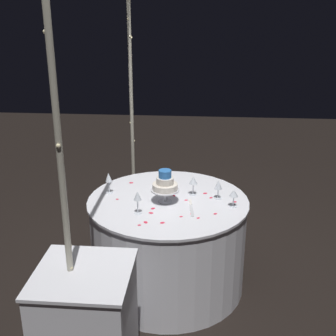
{
  "coord_description": "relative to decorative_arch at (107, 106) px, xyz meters",
  "views": [
    {
      "loc": [
        -3.15,
        -0.26,
        2.23
      ],
      "look_at": [
        0.0,
        0.0,
        1.05
      ],
      "focal_mm": 46.77,
      "sensor_mm": 36.0,
      "label": 1
    }
  ],
  "objects": [
    {
      "name": "ground_plane",
      "position": [
        -0.0,
        -0.46,
        -1.53
      ],
      "size": [
        12.0,
        12.0,
        0.0
      ],
      "primitive_type": "plane",
      "color": "black"
    },
    {
      "name": "decorative_arch",
      "position": [
        0.0,
        0.0,
        0.0
      ],
      "size": [
        2.27,
        0.06,
        2.32
      ],
      "color": "#B7B29E",
      "rests_on": "ground"
    },
    {
      "name": "main_table",
      "position": [
        -0.0,
        -0.46,
        -1.14
      ],
      "size": [
        1.28,
        1.28,
        0.78
      ],
      "color": "white",
      "rests_on": "ground"
    },
    {
      "name": "side_table",
      "position": [
        -1.12,
        -0.07,
        -1.11
      ],
      "size": [
        0.54,
        0.54,
        0.84
      ],
      "color": "white",
      "rests_on": "ground"
    },
    {
      "name": "tiered_cake",
      "position": [
        -0.04,
        -0.44,
        -0.6
      ],
      "size": [
        0.22,
        0.22,
        0.27
      ],
      "color": "silver",
      "rests_on": "main_table"
    },
    {
      "name": "wine_glass_0",
      "position": [
        -0.26,
        -0.26,
        -0.61
      ],
      "size": [
        0.06,
        0.06,
        0.18
      ],
      "color": "silver",
      "rests_on": "main_table"
    },
    {
      "name": "wine_glass_1",
      "position": [
        0.11,
        -0.65,
        -0.63
      ],
      "size": [
        0.07,
        0.07,
        0.16
      ],
      "color": "silver",
      "rests_on": "main_table"
    },
    {
      "name": "wine_glass_2",
      "position": [
        0.06,
        -0.85,
        -0.63
      ],
      "size": [
        0.06,
        0.06,
        0.16
      ],
      "color": "silver",
      "rests_on": "main_table"
    },
    {
      "name": "wine_glass_3",
      "position": [
        0.1,
        0.04,
        -0.62
      ],
      "size": [
        0.06,
        0.06,
        0.17
      ],
      "color": "silver",
      "rests_on": "main_table"
    },
    {
      "name": "wine_glass_4",
      "position": [
        -0.08,
        -0.97,
        -0.64
      ],
      "size": [
        0.07,
        0.07,
        0.14
      ],
      "color": "silver",
      "rests_on": "main_table"
    },
    {
      "name": "cake_knife",
      "position": [
        -0.12,
        -0.65,
        -0.74
      ],
      "size": [
        0.3,
        0.05,
        0.01
      ],
      "color": "silver",
      "rests_on": "main_table"
    },
    {
      "name": "rose_petal_0",
      "position": [
        0.18,
        -0.47,
        -0.74
      ],
      "size": [
        0.04,
        0.04,
        0.0
      ],
      "primitive_type": "ellipsoid",
      "rotation": [
        0.0,
        0.0,
        5.37
      ],
      "color": "#E02D47",
      "rests_on": "main_table"
    },
    {
      "name": "rose_petal_1",
      "position": [
        0.32,
        -0.11,
        -0.74
      ],
      "size": [
        0.03,
        0.04,
        0.0
      ],
      "primitive_type": "ellipsoid",
      "rotation": [
        0.0,
        0.0,
        1.53
      ],
      "color": "#E02D47",
      "rests_on": "main_table"
    },
    {
      "name": "rose_petal_2",
      "position": [
        -0.22,
        -0.83,
        -0.74
      ],
      "size": [
        0.03,
        0.04,
        0.0
      ],
      "primitive_type": "ellipsoid",
      "rotation": [
        0.0,
        0.0,
        2.17
      ],
      "color": "#E02D47",
      "rests_on": "main_table"
    },
    {
      "name": "rose_petal_3",
      "position": [
        -0.29,
        -0.58,
        -0.74
      ],
      "size": [
        0.03,
        0.03,
        0.0
      ],
      "primitive_type": "ellipsoid",
      "rotation": [
        0.0,
        0.0,
        5.07
      ],
      "color": "#E02D47",
      "rests_on": "main_table"
    },
    {
      "name": "rose_petal_4",
      "position": [
        -0.03,
        -0.06,
        -0.74
      ],
      "size": [
        0.02,
        0.03,
        0.0
      ],
      "primitive_type": "ellipsoid",
      "rotation": [
        0.0,
        0.0,
        1.37
      ],
      "color": "#E02D47",
      "rests_on": "main_table"
    },
    {
      "name": "rose_petal_5",
      "position": [
        0.43,
        -0.38,
        -0.74
      ],
      "size": [
        0.03,
        0.03,
        0.0
      ],
      "primitive_type": "ellipsoid",
      "rotation": [
        0.0,
        0.0,
        1.22
      ],
      "color": "#E02D47",
      "rests_on": "main_table"
    },
    {
      "name": "rose_petal_6",
      "position": [
        0.06,
        -0.8,
        -0.74
      ],
      "size": [
        0.04,
        0.04,
        0.0
      ],
      "primitive_type": "ellipsoid",
      "rotation": [
        0.0,
        0.0,
        5.46
      ],
      "color": "#E02D47",
      "rests_on": "main_table"
    },
    {
      "name": "rose_petal_7",
      "position": [
        -0.3,
        -0.7,
        -0.74
      ],
      "size": [
        0.03,
        0.03,
        0.0
      ],
      "primitive_type": "ellipsoid",
      "rotation": [
        0.0,
        0.0,
        5.44
      ],
      "color": "#E02D47",
      "rests_on": "main_table"
    },
    {
      "name": "rose_petal_8",
      "position": [
        0.11,
        -0.47,
        -0.74
      ],
      "size": [
        0.03,
        0.03,
        0.0
      ],
      "primitive_type": "ellipsoid",
      "rotation": [
        0.0,
        0.0,
        1.82
      ],
      "color": "#E02D47",
      "rests_on": "main_table"
    },
    {
      "name": "rose_petal_9",
      "position": [
        -0.4,
        -0.33,
        -0.74
      ],
      "size": [
        0.05,
        0.04,
        0.0
      ],
      "primitive_type": "ellipsoid",
      "rotation": [
        0.0,
        0.0,
        3.71
      ],
      "color": "#E02D47",
      "rests_on": "main_table"
    },
    {
      "name": "rose_petal_10",
      "position": [
        -0.4,
        -0.45,
        -0.74
      ],
      "size": [
        0.04,
        0.04,
        0.0
      ],
      "primitive_type": "ellipsoid",
      "rotation": [
        0.0,
        0.0,
        2.09
      ],
      "color": "#E02D47",
      "rests_on": "main_table"
    },
    {
      "name": "rose_petal_11",
      "position": [
        -0.25,
        -0.35,
        -0.74
      ],
      "size": [
        0.04,
        0.04,
        0.0
      ],
      "primitive_type": "ellipsoid",
      "rotation": [
        0.0,
        0.0,
        1.23
      ],
      "color": "#E02D47",
      "rests_on": "main_table"
    },
    {
      "name": "rose_petal_12",
      "position": [
        -0.0,
        -0.98,
        -0.74
      ],
      "size": [
        0.03,
        0.04,
        0.0
      ],
      "primitive_type": "ellipsoid",
      "rotation": [
        0.0,
        0.0,
        1.93
      ],
      "color": "#E02D47",
      "rests_on": "main_table"
    },
    {
      "name": "rose_petal_13",
      "position": [
        -0.24,
        -0.66,
        -0.74
      ],
      "size": [
        0.05,
        0.04,
        0.0
      ],
      "primitive_type": "ellipsoid",
      "rotation": [
        0.0,
        0.0,
        0.44
      ],
      "color": "#E02D47",
      "rests_on": "main_table"
    },
    {
      "name": "rose_petal_14",
      "position": [
        -0.45,
        -0.29,
        -0.74
      ],
      "size": [
        0.02,
        0.03,
        0.0
      ],
      "primitive_type": "ellipsoid",
      "rotation": [
        0.0,
        0.0,
        4.94
      ],
      "color": "#E02D47",
      "rests_on": "main_table"
    },
    {
      "name": "rose_petal_15",
      "position": [
        0.0,
        -0.6,
        -0.74
      ],
      "size": [
        0.02,
        0.03,
        0.0
      ],
      "primitive_type": "ellipsoid",
      "rotation": [
        0.0,
        0.0,
        1.7
      ],
      "color": "#E02D47",
      "rests_on": "main_table"
    },
    {
      "name": "rose_petal_16",
      "position": [
        0.15,
        -0.75,
        -0.74
      ],
      "size": [
        0.04,
        0.04,
        0.0
      ],
      "primitive_type": "ellipsoid",
      "rotation": [
        0.0,
        0.0,
        1.96
      ],
      "color": "#E02D47",
      "rests_on": "main_table"
    },
    {
      "name": "rose_petal_17",
      "position": [
        -0.17,
        -0.36,
        -0.74
      ],
      "size": [
        0.04,
        0.04,
        0.0
      ],
      "primitive_type": "ellipsoid",
      "rotation": [
        0.0,
        0.0,
        2.33
      ],
      "color": "#E02D47",
      "rests_on": "main_table"
    },
    {
      "name": "rose_petal_18",
      "position": [
        0.08,
        -0.5,
        -0.74
      ],
      "size": [
        0.04,
        0.03,
        0.0
      ],
      "primitive_type": "ellipsoid",
      "rotation": [
        0.0,
        0.0,
        0.49
      ],
      "color": "#E02D47",
      "rests_on": "main_table"
    }
  ]
}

